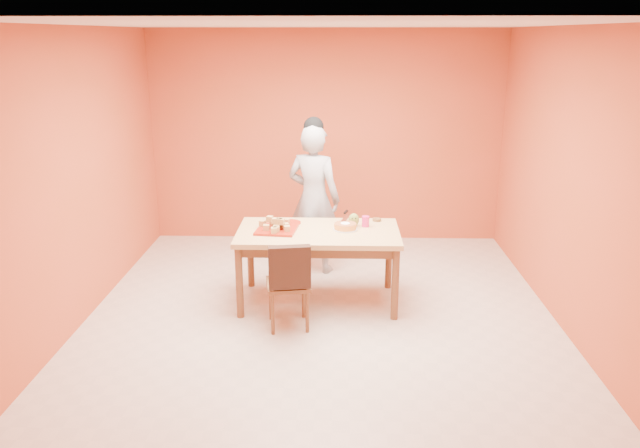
{
  "coord_description": "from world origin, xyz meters",
  "views": [
    {
      "loc": [
        0.15,
        -5.48,
        2.62
      ],
      "look_at": [
        -0.01,
        0.3,
        0.86
      ],
      "focal_mm": 35.0,
      "sensor_mm": 36.0,
      "label": 1
    }
  ],
  "objects_px": {
    "red_dinner_plate": "(290,223)",
    "sponge_cake": "(345,226)",
    "person": "(314,199)",
    "magenta_glass": "(366,221)",
    "dining_chair": "(288,283)",
    "dining_table": "(318,240)",
    "egg_ornament": "(354,220)",
    "pastry_platter": "(277,230)",
    "checker_tin": "(377,220)"
  },
  "relations": [
    {
      "from": "person",
      "to": "egg_ornament",
      "type": "bearing_deg",
      "value": 140.97
    },
    {
      "from": "sponge_cake",
      "to": "magenta_glass",
      "type": "bearing_deg",
      "value": 28.29
    },
    {
      "from": "red_dinner_plate",
      "to": "egg_ornament",
      "type": "distance_m",
      "value": 0.66
    },
    {
      "from": "pastry_platter",
      "to": "sponge_cake",
      "type": "xyz_separation_m",
      "value": [
        0.68,
        0.06,
        0.03
      ]
    },
    {
      "from": "pastry_platter",
      "to": "magenta_glass",
      "type": "distance_m",
      "value": 0.9
    },
    {
      "from": "dining_table",
      "to": "red_dinner_plate",
      "type": "height_order",
      "value": "red_dinner_plate"
    },
    {
      "from": "red_dinner_plate",
      "to": "sponge_cake",
      "type": "relative_size",
      "value": 1.01
    },
    {
      "from": "person",
      "to": "red_dinner_plate",
      "type": "relative_size",
      "value": 7.51
    },
    {
      "from": "dining_chair",
      "to": "checker_tin",
      "type": "height_order",
      "value": "dining_chair"
    },
    {
      "from": "dining_chair",
      "to": "red_dinner_plate",
      "type": "height_order",
      "value": "dining_chair"
    },
    {
      "from": "person",
      "to": "sponge_cake",
      "type": "xyz_separation_m",
      "value": [
        0.35,
        -0.87,
        -0.05
      ]
    },
    {
      "from": "red_dinner_plate",
      "to": "sponge_cake",
      "type": "height_order",
      "value": "sponge_cake"
    },
    {
      "from": "person",
      "to": "pastry_platter",
      "type": "bearing_deg",
      "value": 91.17
    },
    {
      "from": "person",
      "to": "checker_tin",
      "type": "distance_m",
      "value": 0.88
    },
    {
      "from": "red_dinner_plate",
      "to": "checker_tin",
      "type": "distance_m",
      "value": 0.9
    },
    {
      "from": "egg_ornament",
      "to": "dining_table",
      "type": "bearing_deg",
      "value": -164.17
    },
    {
      "from": "pastry_platter",
      "to": "sponge_cake",
      "type": "bearing_deg",
      "value": 4.71
    },
    {
      "from": "sponge_cake",
      "to": "checker_tin",
      "type": "distance_m",
      "value": 0.46
    },
    {
      "from": "person",
      "to": "sponge_cake",
      "type": "bearing_deg",
      "value": 132.57
    },
    {
      "from": "red_dinner_plate",
      "to": "checker_tin",
      "type": "xyz_separation_m",
      "value": [
        0.9,
        0.11,
        0.01
      ]
    },
    {
      "from": "dining_chair",
      "to": "person",
      "type": "bearing_deg",
      "value": 73.87
    },
    {
      "from": "pastry_platter",
      "to": "red_dinner_plate",
      "type": "bearing_deg",
      "value": 66.02
    },
    {
      "from": "egg_ornament",
      "to": "red_dinner_plate",
      "type": "bearing_deg",
      "value": 164.8
    },
    {
      "from": "red_dinner_plate",
      "to": "sponge_cake",
      "type": "xyz_separation_m",
      "value": [
        0.57,
        -0.2,
        0.03
      ]
    },
    {
      "from": "person",
      "to": "magenta_glass",
      "type": "xyz_separation_m",
      "value": [
        0.55,
        -0.76,
        -0.03
      ]
    },
    {
      "from": "sponge_cake",
      "to": "egg_ornament",
      "type": "height_order",
      "value": "egg_ornament"
    },
    {
      "from": "person",
      "to": "pastry_platter",
      "type": "distance_m",
      "value": 0.99
    },
    {
      "from": "egg_ornament",
      "to": "magenta_glass",
      "type": "height_order",
      "value": "egg_ornament"
    },
    {
      "from": "dining_chair",
      "to": "dining_table",
      "type": "bearing_deg",
      "value": 56.76
    },
    {
      "from": "person",
      "to": "magenta_glass",
      "type": "distance_m",
      "value": 0.94
    },
    {
      "from": "dining_table",
      "to": "sponge_cake",
      "type": "relative_size",
      "value": 7.2
    },
    {
      "from": "egg_ornament",
      "to": "checker_tin",
      "type": "xyz_separation_m",
      "value": [
        0.24,
        0.19,
        -0.05
      ]
    },
    {
      "from": "dining_table",
      "to": "person",
      "type": "xyz_separation_m",
      "value": [
        -0.08,
        0.91,
        0.18
      ]
    },
    {
      "from": "sponge_cake",
      "to": "checker_tin",
      "type": "xyz_separation_m",
      "value": [
        0.33,
        0.31,
        -0.02
      ]
    },
    {
      "from": "red_dinner_plate",
      "to": "dining_chair",
      "type": "bearing_deg",
      "value": -87.25
    },
    {
      "from": "sponge_cake",
      "to": "checker_tin",
      "type": "relative_size",
      "value": 2.46
    },
    {
      "from": "sponge_cake",
      "to": "dining_chair",
      "type": "bearing_deg",
      "value": -130.32
    },
    {
      "from": "magenta_glass",
      "to": "sponge_cake",
      "type": "bearing_deg",
      "value": -151.71
    },
    {
      "from": "person",
      "to": "checker_tin",
      "type": "height_order",
      "value": "person"
    },
    {
      "from": "sponge_cake",
      "to": "checker_tin",
      "type": "height_order",
      "value": "sponge_cake"
    },
    {
      "from": "pastry_platter",
      "to": "magenta_glass",
      "type": "xyz_separation_m",
      "value": [
        0.88,
        0.17,
        0.04
      ]
    },
    {
      "from": "sponge_cake",
      "to": "magenta_glass",
      "type": "relative_size",
      "value": 2.07
    },
    {
      "from": "dining_table",
      "to": "checker_tin",
      "type": "relative_size",
      "value": 17.7
    },
    {
      "from": "red_dinner_plate",
      "to": "magenta_glass",
      "type": "distance_m",
      "value": 0.78
    },
    {
      "from": "dining_table",
      "to": "checker_tin",
      "type": "distance_m",
      "value": 0.7
    },
    {
      "from": "dining_chair",
      "to": "magenta_glass",
      "type": "bearing_deg",
      "value": 35.76
    },
    {
      "from": "dining_chair",
      "to": "egg_ornament",
      "type": "xyz_separation_m",
      "value": [
        0.61,
        0.74,
        0.38
      ]
    },
    {
      "from": "sponge_cake",
      "to": "person",
      "type": "bearing_deg",
      "value": 111.6
    },
    {
      "from": "pastry_platter",
      "to": "red_dinner_plate",
      "type": "distance_m",
      "value": 0.28
    },
    {
      "from": "egg_ornament",
      "to": "magenta_glass",
      "type": "bearing_deg",
      "value": -14.23
    }
  ]
}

